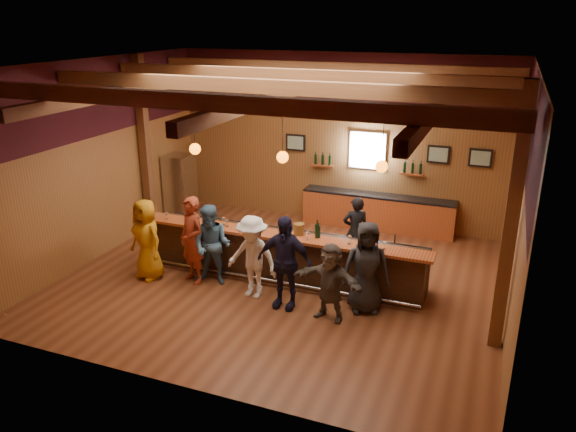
{
  "coord_description": "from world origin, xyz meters",
  "views": [
    {
      "loc": [
        4.08,
        -10.13,
        5.38
      ],
      "look_at": [
        0.0,
        0.3,
        1.35
      ],
      "focal_mm": 35.0,
      "sensor_mm": 36.0,
      "label": 1
    }
  ],
  "objects_px": {
    "back_bar_cabinet": "(377,212)",
    "bar_counter": "(286,255)",
    "customer_redvest": "(192,240)",
    "customer_orange": "(147,239)",
    "stainless_fridge": "(180,187)",
    "customer_denim": "(212,245)",
    "ice_bucket": "(299,229)",
    "customer_white": "(252,257)",
    "customer_dark": "(366,267)",
    "customer_brown": "(330,282)",
    "bottle_a": "(319,232)",
    "bartender": "(356,231)",
    "customer_navy": "(284,262)"
  },
  "relations": [
    {
      "from": "customer_white",
      "to": "customer_denim",
      "type": "bearing_deg",
      "value": 175.13
    },
    {
      "from": "bartender",
      "to": "customer_brown",
      "type": "bearing_deg",
      "value": 71.57
    },
    {
      "from": "customer_orange",
      "to": "customer_white",
      "type": "bearing_deg",
      "value": 18.73
    },
    {
      "from": "customer_redvest",
      "to": "customer_navy",
      "type": "xyz_separation_m",
      "value": [
        2.2,
        -0.31,
        -0.0
      ]
    },
    {
      "from": "customer_orange",
      "to": "bartender",
      "type": "distance_m",
      "value": 4.58
    },
    {
      "from": "bar_counter",
      "to": "customer_white",
      "type": "distance_m",
      "value": 1.16
    },
    {
      "from": "customer_white",
      "to": "bartender",
      "type": "relative_size",
      "value": 1.07
    },
    {
      "from": "stainless_fridge",
      "to": "customer_brown",
      "type": "relative_size",
      "value": 1.2
    },
    {
      "from": "back_bar_cabinet",
      "to": "bar_counter",
      "type": "bearing_deg",
      "value": -108.34
    },
    {
      "from": "customer_dark",
      "to": "back_bar_cabinet",
      "type": "bearing_deg",
      "value": 79.3
    },
    {
      "from": "customer_denim",
      "to": "customer_redvest",
      "type": "bearing_deg",
      "value": -175.85
    },
    {
      "from": "customer_orange",
      "to": "bartender",
      "type": "relative_size",
      "value": 1.11
    },
    {
      "from": "back_bar_cabinet",
      "to": "bartender",
      "type": "distance_m",
      "value": 2.4
    },
    {
      "from": "bar_counter",
      "to": "customer_white",
      "type": "xyz_separation_m",
      "value": [
        -0.3,
        -1.07,
        0.34
      ]
    },
    {
      "from": "stainless_fridge",
      "to": "customer_dark",
      "type": "relative_size",
      "value": 1.0
    },
    {
      "from": "customer_dark",
      "to": "ice_bucket",
      "type": "xyz_separation_m",
      "value": [
        -1.58,
        0.62,
        0.33
      ]
    },
    {
      "from": "back_bar_cabinet",
      "to": "ice_bucket",
      "type": "relative_size",
      "value": 17.04
    },
    {
      "from": "customer_dark",
      "to": "customer_brown",
      "type": "bearing_deg",
      "value": -155.28
    },
    {
      "from": "customer_orange",
      "to": "customer_redvest",
      "type": "xyz_separation_m",
      "value": [
        1.0,
        0.19,
        0.05
      ]
    },
    {
      "from": "back_bar_cabinet",
      "to": "customer_dark",
      "type": "distance_m",
      "value": 4.47
    },
    {
      "from": "customer_white",
      "to": "ice_bucket",
      "type": "xyz_separation_m",
      "value": [
        0.66,
        0.87,
        0.37
      ]
    },
    {
      "from": "customer_brown",
      "to": "customer_redvest",
      "type": "bearing_deg",
      "value": -177.42
    },
    {
      "from": "customer_orange",
      "to": "customer_brown",
      "type": "xyz_separation_m",
      "value": [
        4.15,
        -0.25,
        -0.13
      ]
    },
    {
      "from": "customer_white",
      "to": "customer_brown",
      "type": "distance_m",
      "value": 1.73
    },
    {
      "from": "bar_counter",
      "to": "customer_brown",
      "type": "bearing_deg",
      "value": -44.0
    },
    {
      "from": "ice_bucket",
      "to": "bottle_a",
      "type": "bearing_deg",
      "value": -1.75
    },
    {
      "from": "customer_orange",
      "to": "ice_bucket",
      "type": "bearing_deg",
      "value": 34.2
    },
    {
      "from": "customer_denim",
      "to": "bar_counter",
      "type": "bearing_deg",
      "value": 27.11
    },
    {
      "from": "ice_bucket",
      "to": "customer_denim",
      "type": "bearing_deg",
      "value": -159.0
    },
    {
      "from": "stainless_fridge",
      "to": "customer_orange",
      "type": "distance_m",
      "value": 3.8
    },
    {
      "from": "customer_orange",
      "to": "bar_counter",
      "type": "bearing_deg",
      "value": 39.72
    },
    {
      "from": "customer_dark",
      "to": "customer_white",
      "type": "bearing_deg",
      "value": 166.02
    },
    {
      "from": "customer_brown",
      "to": "customer_orange",
      "type": "bearing_deg",
      "value": -172.9
    },
    {
      "from": "customer_orange",
      "to": "customer_dark",
      "type": "relative_size",
      "value": 0.98
    },
    {
      "from": "customer_denim",
      "to": "customer_navy",
      "type": "xyz_separation_m",
      "value": [
        1.77,
        -0.38,
        0.07
      ]
    },
    {
      "from": "customer_denim",
      "to": "customer_brown",
      "type": "bearing_deg",
      "value": -15.83
    },
    {
      "from": "customer_white",
      "to": "customer_orange",
      "type": "bearing_deg",
      "value": -171.66
    },
    {
      "from": "customer_white",
      "to": "bar_counter",
      "type": "bearing_deg",
      "value": 81.82
    },
    {
      "from": "customer_dark",
      "to": "bar_counter",
      "type": "bearing_deg",
      "value": 136.84
    },
    {
      "from": "customer_denim",
      "to": "customer_dark",
      "type": "relative_size",
      "value": 0.96
    },
    {
      "from": "stainless_fridge",
      "to": "bartender",
      "type": "distance_m",
      "value": 5.47
    },
    {
      "from": "customer_dark",
      "to": "bottle_a",
      "type": "height_order",
      "value": "customer_dark"
    },
    {
      "from": "bar_counter",
      "to": "bottle_a",
      "type": "height_order",
      "value": "bottle_a"
    },
    {
      "from": "customer_denim",
      "to": "ice_bucket",
      "type": "distance_m",
      "value": 1.84
    },
    {
      "from": "bar_counter",
      "to": "bottle_a",
      "type": "distance_m",
      "value": 1.08
    },
    {
      "from": "customer_orange",
      "to": "customer_denim",
      "type": "distance_m",
      "value": 1.45
    },
    {
      "from": "customer_denim",
      "to": "customer_white",
      "type": "xyz_separation_m",
      "value": [
        1.03,
        -0.23,
        -0.01
      ]
    },
    {
      "from": "bar_counter",
      "to": "customer_denim",
      "type": "distance_m",
      "value": 1.61
    },
    {
      "from": "customer_white",
      "to": "customer_dark",
      "type": "distance_m",
      "value": 2.26
    },
    {
      "from": "customer_redvest",
      "to": "bar_counter",
      "type": "bearing_deg",
      "value": 53.13
    }
  ]
}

